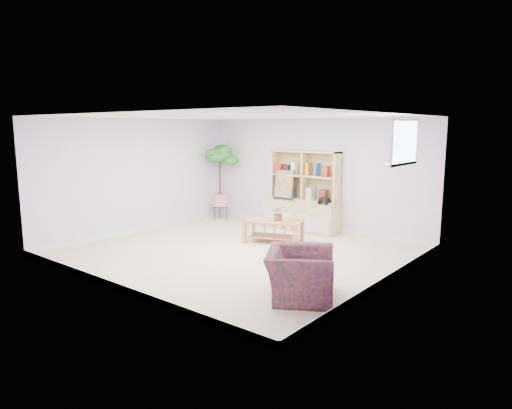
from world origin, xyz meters
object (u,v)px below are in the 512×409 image
Objects in this scene: coffee_table at (274,231)px; armchair at (300,271)px; floor_tree at (220,182)px; storage_unit at (302,191)px.

armchair is at bearing -65.91° from coffee_table.
floor_tree reaches higher than coffee_table.
storage_unit reaches higher than armchair.
coffee_table is at bearing -22.87° from floor_tree.
storage_unit is at bearing 6.21° from floor_tree.
armchair is (4.39, -3.14, -0.55)m from floor_tree.
floor_tree is 1.86× the size of armchair.
storage_unit is at bearing 78.25° from coffee_table.
coffee_table is (0.16, -1.24, -0.64)m from storage_unit.
coffee_table is 2.95m from armchair.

